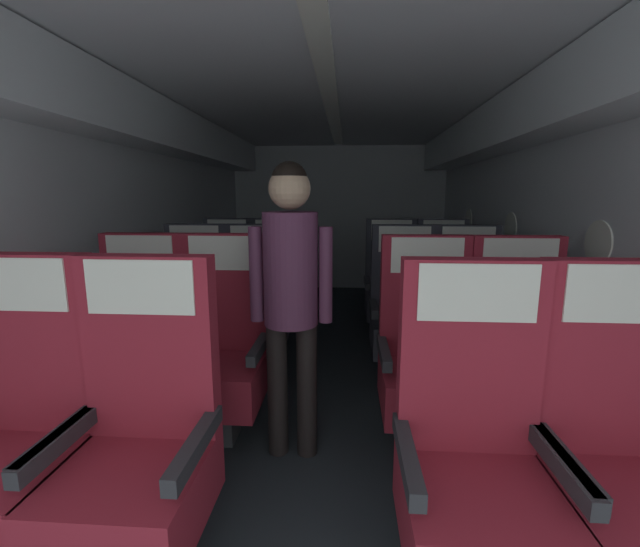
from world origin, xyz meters
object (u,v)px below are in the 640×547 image
Objects in this scene: seat_c_left_aisle at (255,312)px; seat_d_left_aisle at (275,288)px; seat_d_left_window at (226,287)px; seat_c_right_aisle at (467,316)px; seat_a_right_aisle at (622,468)px; seat_b_left_aisle at (222,354)px; seat_a_left_aisle at (139,449)px; seat_a_right_window at (475,465)px; seat_c_left_window at (194,311)px; flight_attendant at (291,282)px; seat_a_left_window at (15,442)px; seat_c_right_window at (403,315)px; seat_d_right_aisle at (442,290)px; seat_b_right_aisle at (518,363)px; seat_b_right_window at (425,360)px; seat_b_left_window at (139,352)px; seat_d_right_window at (391,289)px.

seat_d_left_aisle is at bearing 90.12° from seat_c_left_aisle.
seat_c_right_aisle is at bearing -22.78° from seat_d_left_window.
seat_d_left_window is at bearing 128.47° from seat_a_right_aisle.
seat_b_left_aisle is 1.80m from seat_d_left_aisle.
seat_a_left_aisle is 1.18m from seat_a_right_window.
flight_attendant reaches higher than seat_c_left_window.
seat_a_right_aisle is at bearing -47.43° from seat_c_left_aisle.
seat_d_left_aisle is at bearing -0.90° from seat_d_left_window.
seat_a_right_aisle is at bearing 152.41° from flight_attendant.
seat_b_left_aisle and seat_c_left_aisle have the same top height.
seat_a_left_aisle is 1.00× the size of seat_c_left_aisle.
seat_a_left_window is 2.46m from seat_c_right_window.
seat_d_left_aisle is at bearing -73.19° from flight_attendant.
seat_c_right_aisle is at bearing -134.69° from flight_attendant.
seat_a_left_aisle is at bearing -121.48° from seat_d_right_aisle.
seat_c_right_aisle and seat_d_right_aisle have the same top height.
seat_c_left_window is at bearing 119.57° from seat_b_left_aisle.
seat_d_left_window is at bearing 151.32° from seat_c_right_window.
seat_b_right_aisle and seat_b_right_window have the same top height.
seat_d_left_aisle is at bearing 132.67° from seat_b_right_aisle.
seat_c_left_aisle is at bearing -89.88° from seat_d_left_aisle.
flight_attendant is (-0.73, -1.06, 0.47)m from seat_c_right_window.
seat_a_left_aisle is 1.68m from seat_a_right_aisle.
seat_b_right_window and seat_c_right_aisle have the same top height.
seat_a_right_aisle is 1.00× the size of seat_b_right_window.
seat_b_left_aisle is 1.02m from seat_c_left_window.
seat_c_left_aisle is 0.76× the size of flight_attendant.
seat_a_right_aisle is 1.00× the size of seat_d_left_window.
flight_attendant is (-1.22, 0.75, 0.47)m from seat_a_right_aisle.
seat_c_left_aisle is 1.66m from seat_c_right_aisle.
seat_d_left_window is at bearing 105.74° from seat_b_left_aisle.
seat_c_left_window is at bearing 89.91° from seat_a_left_window.
seat_a_right_aisle is 1.00× the size of seat_b_left_aisle.
seat_a_right_aisle and seat_a_right_window have the same top height.
seat_d_left_window is at bearing 132.61° from seat_b_right_window.
seat_a_right_window is at bearing -47.55° from seat_c_left_window.
seat_c_right_aisle is (0.48, 0.92, 0.00)m from seat_b_right_window.
seat_b_right_window is at bearing 118.45° from seat_a_right_aisle.
seat_a_right_aisle is 1.82m from seat_c_right_aisle.
seat_c_left_window is 1.67m from seat_c_right_window.
seat_a_right_window is at bearing -0.42° from seat_a_left_aisle.
seat_b_right_window is at bearing -0.61° from seat_b_left_window.
seat_b_right_window is at bearing -57.00° from seat_d_left_aisle.
seat_d_left_aisle is at bearing 123.00° from seat_b_right_window.
seat_b_left_aisle and seat_c_right_aisle have the same top height.
seat_c_right_window and seat_d_left_window have the same top height.
seat_c_left_aisle and seat_d_right_window have the same top height.
seat_c_right_window is at bearing -89.65° from seat_d_right_window.
flight_attendant is at bearing -67.32° from seat_c_left_aisle.
seat_c_left_window and seat_c_right_window have the same top height.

